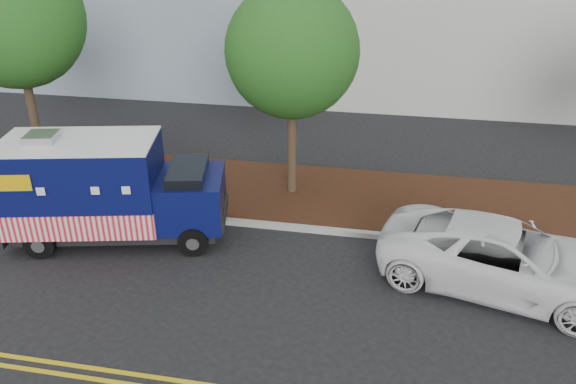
# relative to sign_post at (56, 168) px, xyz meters

# --- Properties ---
(ground) EXTENTS (120.00, 120.00, 0.00)m
(ground) POSITION_rel_sign_post_xyz_m (4.45, -1.55, -1.20)
(ground) COLOR black
(ground) RESTS_ON ground
(curb) EXTENTS (120.00, 0.18, 0.15)m
(curb) POSITION_rel_sign_post_xyz_m (4.45, -0.15, -1.12)
(curb) COLOR #9E9E99
(curb) RESTS_ON ground
(mulch_strip) EXTENTS (120.00, 4.00, 0.15)m
(mulch_strip) POSITION_rel_sign_post_xyz_m (4.45, 1.95, -1.12)
(mulch_strip) COLOR black
(mulch_strip) RESTS_ON ground
(centerline_near) EXTENTS (120.00, 0.10, 0.01)m
(centerline_near) POSITION_rel_sign_post_xyz_m (4.45, -6.00, -1.19)
(centerline_near) COLOR gold
(centerline_near) RESTS_ON ground
(centerline_far) EXTENTS (120.00, 0.10, 0.01)m
(centerline_far) POSITION_rel_sign_post_xyz_m (4.45, -6.25, -1.19)
(centerline_far) COLOR gold
(centerline_far) RESTS_ON ground
(tree_a) EXTENTS (3.91, 3.91, 7.06)m
(tree_a) POSITION_rel_sign_post_xyz_m (-1.33, 1.31, 3.89)
(tree_a) COLOR #38281C
(tree_a) RESTS_ON ground
(tree_b) EXTENTS (3.70, 3.70, 6.21)m
(tree_b) POSITION_rel_sign_post_xyz_m (6.49, 1.97, 3.15)
(tree_b) COLOR #38281C
(tree_b) RESTS_ON ground
(sign_post) EXTENTS (0.06, 0.06, 2.40)m
(sign_post) POSITION_rel_sign_post_xyz_m (0.00, 0.00, 0.00)
(sign_post) COLOR #473828
(sign_post) RESTS_ON ground
(food_truck) EXTENTS (5.86, 3.18, 2.93)m
(food_truck) POSITION_rel_sign_post_xyz_m (2.24, -1.43, 0.13)
(food_truck) COLOR black
(food_truck) RESTS_ON ground
(white_car) EXTENTS (5.97, 3.84, 1.53)m
(white_car) POSITION_rel_sign_post_xyz_m (12.04, -1.79, -0.43)
(white_car) COLOR white
(white_car) RESTS_ON ground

